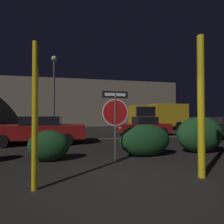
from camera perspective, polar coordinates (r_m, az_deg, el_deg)
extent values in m
plane|color=black|center=(4.17, 5.61, -21.90)|extent=(260.00, 260.00, 0.00)
cube|color=gold|center=(11.10, -5.86, -8.73)|extent=(33.49, 0.12, 0.01)
cylinder|color=#4C4C51|center=(5.74, 1.06, -4.94)|extent=(0.06, 0.06, 2.19)
cylinder|color=white|center=(5.73, 1.06, -0.12)|extent=(0.87, 0.04, 0.87)
cylinder|color=#B71414|center=(5.73, 1.06, -0.12)|extent=(0.81, 0.05, 0.81)
cube|color=black|center=(5.77, 1.06, 5.70)|extent=(0.86, 0.05, 0.22)
cube|color=white|center=(5.77, 1.06, 5.70)|extent=(0.71, 0.06, 0.10)
cylinder|color=yellow|center=(3.80, -23.84, -0.98)|extent=(0.12, 0.12, 2.96)
cylinder|color=yellow|center=(4.71, 27.07, 1.78)|extent=(0.17, 0.17, 3.41)
ellipsoid|color=#19421E|center=(6.11, -19.89, -10.29)|extent=(1.31, 0.78, 0.99)
ellipsoid|color=#19421E|center=(6.51, 10.68, -9.04)|extent=(1.92, 0.80, 1.16)
ellipsoid|color=#1E4C23|center=(7.87, 26.72, -6.57)|extent=(1.96, 1.06, 1.42)
cube|color=maroon|center=(9.92, -22.62, -5.86)|extent=(4.64, 1.96, 0.68)
cube|color=black|center=(9.86, -21.80, -2.62)|extent=(1.87, 1.66, 0.44)
cylinder|color=black|center=(9.43, -32.33, -8.10)|extent=(0.60, 0.21, 0.60)
cylinder|color=black|center=(11.17, -29.11, -7.01)|extent=(0.60, 0.21, 0.60)
cylinder|color=black|center=(8.89, -14.47, -8.68)|extent=(0.60, 0.21, 0.60)
cylinder|color=black|center=(10.72, -14.13, -7.37)|extent=(0.60, 0.21, 0.60)
cube|color=maroon|center=(13.23, 10.15, -4.99)|extent=(3.87, 1.76, 0.55)
cube|color=black|center=(13.25, 10.60, -2.66)|extent=(1.57, 1.47, 0.52)
cylinder|color=black|center=(12.07, 6.48, -6.69)|extent=(0.60, 0.22, 0.60)
cylinder|color=black|center=(13.58, 4.17, -6.06)|extent=(0.60, 0.22, 0.60)
cylinder|color=black|center=(13.07, 16.38, -6.22)|extent=(0.60, 0.22, 0.60)
cylinder|color=black|center=(14.47, 13.22, -5.73)|extent=(0.60, 0.22, 0.60)
sphere|color=#F4EFCC|center=(12.08, 2.62, -5.25)|extent=(0.14, 0.14, 0.14)
sphere|color=#F4EFCC|center=(13.07, 1.37, -4.93)|extent=(0.14, 0.14, 0.14)
cylinder|color=black|center=(13.92, 30.02, -5.80)|extent=(0.61, 0.24, 0.60)
sphere|color=#F4EFCC|center=(12.15, 31.07, -4.95)|extent=(0.14, 0.14, 0.14)
sphere|color=#F4EFCC|center=(13.09, 27.76, -4.69)|extent=(0.14, 0.14, 0.14)
cube|color=gold|center=(18.27, 9.67, -1.19)|extent=(2.19, 2.23, 2.08)
cube|color=black|center=(18.27, 9.67, 0.12)|extent=(1.97, 2.28, 0.92)
cube|color=gold|center=(19.51, 17.55, -0.89)|extent=(3.57, 2.37, 2.25)
cylinder|color=black|center=(17.27, 11.26, -4.58)|extent=(0.84, 0.28, 0.84)
cylinder|color=black|center=(19.38, 8.60, -4.20)|extent=(0.84, 0.28, 0.84)
cylinder|color=black|center=(18.90, 20.95, -4.22)|extent=(0.84, 0.28, 0.84)
cylinder|color=black|center=(20.84, 17.55, -3.94)|extent=(0.84, 0.28, 0.84)
cylinder|color=#4C4C51|center=(16.88, -18.41, 4.89)|extent=(0.16, 0.16, 6.44)
sphere|color=#F9E5B2|center=(17.58, -18.34, 16.21)|extent=(0.50, 0.50, 0.50)
cube|color=#7A6B5B|center=(25.26, -9.66, 2.71)|extent=(26.99, 4.11, 6.28)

